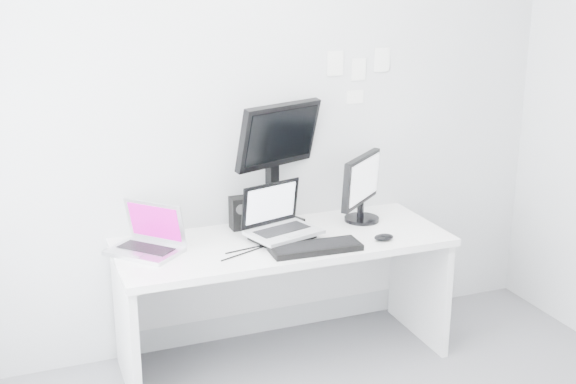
# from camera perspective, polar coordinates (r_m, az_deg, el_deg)

# --- Properties ---
(back_wall) EXTENTS (3.60, 0.00, 3.60)m
(back_wall) POSITION_cam_1_polar(r_m,az_deg,el_deg) (4.08, -2.14, 6.09)
(back_wall) COLOR #B8BBBD
(back_wall) RESTS_ON ground
(desk) EXTENTS (1.80, 0.70, 0.73)m
(desk) POSITION_cam_1_polar(r_m,az_deg,el_deg) (4.07, -0.37, -8.55)
(desk) COLOR white
(desk) RESTS_ON ground
(macbook) EXTENTS (0.44, 0.44, 0.27)m
(macbook) POSITION_cam_1_polar(r_m,az_deg,el_deg) (3.76, -11.38, -2.86)
(macbook) COLOR silver
(macbook) RESTS_ON desk
(speaker) EXTENTS (0.11, 0.11, 0.18)m
(speaker) POSITION_cam_1_polar(r_m,az_deg,el_deg) (4.06, -3.92, -1.68)
(speaker) COLOR black
(speaker) RESTS_ON desk
(dell_laptop) EXTENTS (0.44, 0.38, 0.31)m
(dell_laptop) POSITION_cam_1_polar(r_m,az_deg,el_deg) (3.87, -0.34, -1.63)
(dell_laptop) COLOR #B2B5BA
(dell_laptop) RESTS_ON desk
(rear_monitor) EXTENTS (0.57, 0.38, 0.73)m
(rear_monitor) POSITION_cam_1_polar(r_m,az_deg,el_deg) (4.05, -0.95, 2.32)
(rear_monitor) COLOR black
(rear_monitor) RESTS_ON desk
(samsung_monitor) EXTENTS (0.47, 0.44, 0.40)m
(samsung_monitor) POSITION_cam_1_polar(r_m,az_deg,el_deg) (4.17, 5.91, 0.37)
(samsung_monitor) COLOR black
(samsung_monitor) RESTS_ON desk
(keyboard) EXTENTS (0.48, 0.19, 0.03)m
(keyboard) POSITION_cam_1_polar(r_m,az_deg,el_deg) (3.76, 2.18, -4.42)
(keyboard) COLOR black
(keyboard) RESTS_ON desk
(mouse) EXTENTS (0.11, 0.08, 0.04)m
(mouse) POSITION_cam_1_polar(r_m,az_deg,el_deg) (3.93, 7.57, -3.56)
(mouse) COLOR black
(mouse) RESTS_ON desk
(wall_note_0) EXTENTS (0.10, 0.00, 0.14)m
(wall_note_0) POSITION_cam_1_polar(r_m,az_deg,el_deg) (4.20, 3.76, 10.10)
(wall_note_0) COLOR white
(wall_note_0) RESTS_ON back_wall
(wall_note_1) EXTENTS (0.09, 0.00, 0.13)m
(wall_note_1) POSITION_cam_1_polar(r_m,az_deg,el_deg) (4.27, 5.60, 9.62)
(wall_note_1) COLOR white
(wall_note_1) RESTS_ON back_wall
(wall_note_2) EXTENTS (0.10, 0.00, 0.14)m
(wall_note_2) POSITION_cam_1_polar(r_m,az_deg,el_deg) (4.33, 7.43, 10.33)
(wall_note_2) COLOR white
(wall_note_2) RESTS_ON back_wall
(wall_note_3) EXTENTS (0.11, 0.00, 0.08)m
(wall_note_3) POSITION_cam_1_polar(r_m,az_deg,el_deg) (4.28, 5.30, 7.49)
(wall_note_3) COLOR white
(wall_note_3) RESTS_ON back_wall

